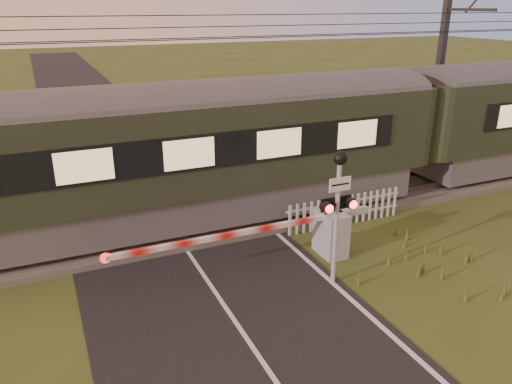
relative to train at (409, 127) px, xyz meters
name	(u,v)px	position (x,y,z in m)	size (l,w,h in m)	color
ground	(260,359)	(-8.72, -6.50, -2.31)	(160.00, 160.00, 0.00)	#344319
road	(266,366)	(-8.71, -6.73, -2.30)	(6.00, 140.00, 0.03)	black
track_bed	(172,227)	(-8.72, 0.00, -2.24)	(140.00, 3.40, 0.39)	#47423D
overhead_wires	(159,31)	(-8.72, 0.00, 3.42)	(120.00, 0.62, 0.62)	black
train	(409,127)	(0.00, 0.00, 0.00)	(43.42, 2.99, 4.05)	slate
boom_gate	(321,233)	(-5.50, -3.33, -1.62)	(7.07, 0.94, 1.25)	gray
crossing_signal	(338,195)	(-5.95, -4.67, -0.01)	(0.85, 0.35, 3.33)	gray
picket_fence	(345,210)	(-3.80, -1.89, -1.82)	(4.00, 0.08, 0.96)	silver
catenary_mast	(441,67)	(3.27, 2.23, 1.70)	(0.24, 2.47, 7.74)	#2D2D30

